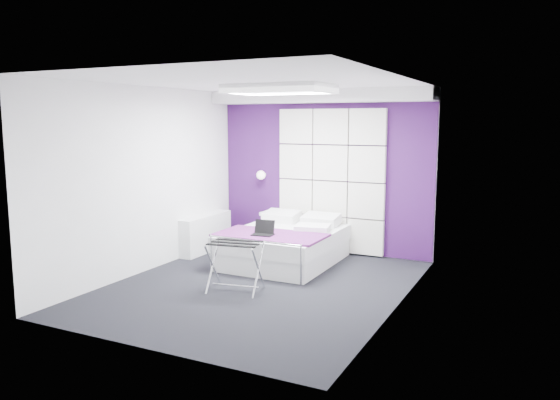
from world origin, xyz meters
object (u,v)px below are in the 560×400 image
(bed, at_px, (284,245))
(wall_lamp, at_px, (262,175))
(luggage_rack, at_px, (235,267))
(radiator, at_px, (206,233))
(laptop, at_px, (264,231))
(nightstand, at_px, (277,213))

(bed, bearing_deg, wall_lamp, 134.15)
(wall_lamp, xyz_separation_m, luggage_rack, (0.88, -2.36, -0.91))
(radiator, bearing_deg, wall_lamp, 49.90)
(wall_lamp, bearing_deg, laptop, -61.05)
(wall_lamp, relative_size, luggage_rack, 0.24)
(radiator, bearing_deg, nightstand, 37.35)
(luggage_rack, height_order, laptop, laptop)
(wall_lamp, bearing_deg, nightstand, -7.51)
(wall_lamp, height_order, radiator, wall_lamp)
(radiator, relative_size, laptop, 4.09)
(wall_lamp, height_order, luggage_rack, wall_lamp)
(wall_lamp, distance_m, nightstand, 0.70)
(bed, distance_m, luggage_rack, 1.51)
(wall_lamp, xyz_separation_m, laptop, (0.77, -1.39, -0.65))
(luggage_rack, bearing_deg, laptop, 86.29)
(radiator, height_order, bed, bed)
(wall_lamp, height_order, laptop, wall_lamp)
(wall_lamp, relative_size, laptop, 0.51)
(nightstand, bearing_deg, wall_lamp, 172.49)
(radiator, xyz_separation_m, nightstand, (0.94, 0.72, 0.29))
(luggage_rack, bearing_deg, wall_lamp, 100.34)
(wall_lamp, distance_m, bed, 1.52)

